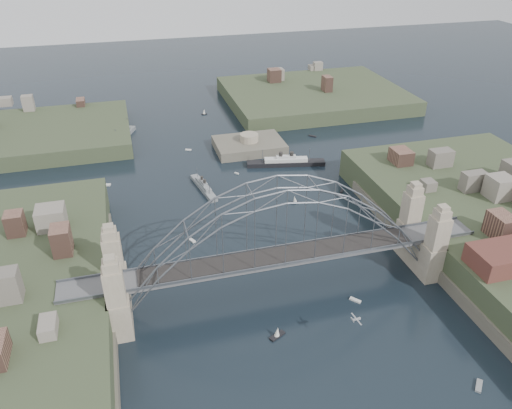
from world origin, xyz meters
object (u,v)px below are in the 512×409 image
object	(u,v)px
naval_cruiser_far	(123,136)
ocean_liner	(286,162)
fort_island	(249,150)
bridge	(281,239)
naval_cruiser_near	(204,187)

from	to	relation	value
naval_cruiser_far	ocean_liner	world-z (taller)	naval_cruiser_far
fort_island	ocean_liner	xyz separation A→B (m)	(7.86, -14.46, 1.25)
bridge	fort_island	distance (m)	72.14
bridge	fort_island	size ratio (longest dim) A/B	3.82
fort_island	bridge	bearing A→B (deg)	-99.73
naval_cruiser_near	ocean_liner	bearing A→B (deg)	18.12
bridge	naval_cruiser_near	world-z (taller)	bridge
naval_cruiser_far	ocean_liner	distance (m)	58.74
bridge	naval_cruiser_near	distance (m)	48.62
bridge	ocean_liner	xyz separation A→B (m)	(19.86, 55.54, -11.41)
bridge	naval_cruiser_far	bearing A→B (deg)	106.95
fort_island	naval_cruiser_far	size ratio (longest dim) A/B	1.25
naval_cruiser_far	ocean_liner	bearing A→B (deg)	-36.25
naval_cruiser_near	ocean_liner	distance (m)	28.59
fort_island	naval_cruiser_near	bearing A→B (deg)	-129.61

